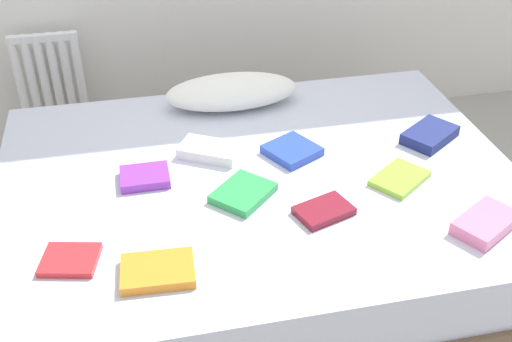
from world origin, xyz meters
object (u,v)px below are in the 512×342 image
pillow (232,91)px  textbook_orange (158,271)px  textbook_maroon (324,211)px  textbook_navy (430,135)px  bed (259,226)px  textbook_green (243,193)px  textbook_white (210,151)px  textbook_blue (292,151)px  textbook_purple (145,177)px  radiator (51,85)px  textbook_red (70,260)px  textbook_pink (486,223)px  textbook_lime (400,178)px

pillow → textbook_orange: (-0.42, -1.03, -0.05)m
textbook_maroon → textbook_navy: bearing=14.9°
bed → textbook_navy: size_ratio=8.75×
textbook_green → textbook_white: bearing=59.7°
textbook_white → textbook_orange: bearing=-82.8°
textbook_blue → textbook_purple: bearing=157.9°
bed → radiator: (-0.84, 1.20, 0.13)m
textbook_maroon → textbook_white: 0.56m
textbook_red → textbook_orange: size_ratio=0.77×
radiator → textbook_purple: 1.24m
textbook_pink → textbook_navy: bearing=52.5°
textbook_purple → textbook_lime: textbook_purple is taller
pillow → textbook_purple: pillow is taller
radiator → textbook_green: bearing=-60.3°
textbook_purple → textbook_red: textbook_purple is taller
textbook_white → textbook_lime: bearing=3.2°
textbook_pink → textbook_white: size_ratio=0.98×
radiator → textbook_white: size_ratio=2.42×
textbook_white → textbook_pink: bearing=-8.6°
textbook_lime → pillow: bearing=88.7°
textbook_green → textbook_maroon: textbook_green is taller
textbook_red → textbook_orange: (0.26, -0.11, 0.00)m
textbook_white → radiator: bearing=152.8°
textbook_pink → textbook_red: 1.36m
bed → textbook_green: textbook_green is taller
textbook_navy → textbook_maroon: size_ratio=1.21×
pillow → textbook_pink: (0.67, -1.04, -0.05)m
pillow → textbook_pink: pillow is taller
textbook_navy → textbook_white: textbook_navy is taller
bed → textbook_red: bearing=-152.5°
textbook_green → textbook_white: textbook_white is taller
textbook_orange → textbook_pink: bearing=2.7°
textbook_blue → textbook_white: 0.32m
radiator → textbook_green: radiator is taller
textbook_green → textbook_pink: bearing=-69.2°
textbook_navy → textbook_red: (-1.42, -0.45, -0.01)m
radiator → pillow: size_ratio=0.95×
textbook_navy → textbook_blue: bearing=144.2°
textbook_pink → textbook_red: textbook_pink is taller
bed → textbook_lime: textbook_lime is taller
textbook_maroon → textbook_orange: size_ratio=0.85×
bed → textbook_navy: 0.79m
textbook_green → textbook_navy: (0.82, 0.22, 0.01)m
textbook_pink → textbook_orange: 1.09m
textbook_lime → textbook_orange: bearing=162.7°
bed → textbook_pink: 0.87m
textbook_navy → textbook_lime: 0.35m
textbook_blue → textbook_maroon: textbook_blue is taller
textbook_navy → textbook_maroon: bearing=179.1°
pillow → textbook_lime: bearing=-55.2°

